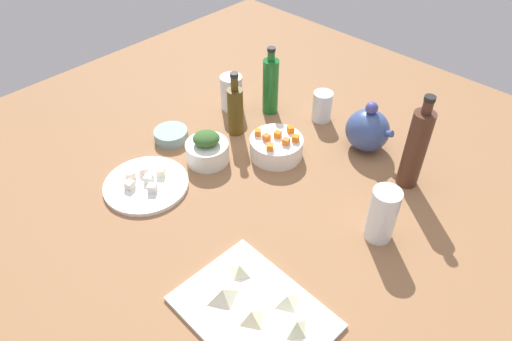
{
  "coord_description": "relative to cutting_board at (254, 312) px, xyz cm",
  "views": [
    {
      "loc": [
        65.02,
        -68.14,
        91.06
      ],
      "look_at": [
        0.0,
        0.0,
        8.0
      ],
      "focal_mm": 32.66,
      "sensor_mm": 36.0,
      "label": 1
    }
  ],
  "objects": [
    {
      "name": "bowl_carrots",
      "position": [
        -31.91,
        42.82,
        2.44
      ],
      "size": [
        15.57,
        15.57,
        5.88
      ],
      "primitive_type": "cylinder",
      "color": "white",
      "rests_on": "tabletop"
    },
    {
      "name": "drinking_glass_2",
      "position": [
        -33.61,
        66.7,
        4.44
      ],
      "size": [
        6.32,
        6.32,
        9.88
      ],
      "primitive_type": "cylinder",
      "color": "white",
      "rests_on": "tabletop"
    },
    {
      "name": "bottle_0",
      "position": [
        -48.79,
        58.65,
        9.38
      ],
      "size": [
        5.13,
        5.13,
        22.99
      ],
      "color": "#1C6A27",
      "rests_on": "tabletop"
    },
    {
      "name": "carrot_cube_3",
      "position": [
        -30.05,
        37.9,
        6.28
      ],
      "size": [
        2.52,
        2.52,
        1.8
      ],
      "primitive_type": "cube",
      "rotation": [
        0.0,
        0.0,
        0.63
      ],
      "color": "orange",
      "rests_on": "bowl_carrots"
    },
    {
      "name": "tofu_cube_5",
      "position": [
        -53.26,
        6.36,
        1.8
      ],
      "size": [
        2.63,
        2.63,
        2.2
      ],
      "primitive_type": "cube",
      "rotation": [
        0.0,
        0.0,
        1.35
      ],
      "color": "#F5E2CE",
      "rests_on": "plate_tofu"
    },
    {
      "name": "drinking_glass_1",
      "position": [
        -59.43,
        51.31,
        5.4
      ],
      "size": [
        7.31,
        7.31,
        11.79
      ],
      "primitive_type": "cylinder",
      "color": "white",
      "rests_on": "tabletop"
    },
    {
      "name": "carrot_cube_0",
      "position": [
        -32.39,
        43.8,
        6.28
      ],
      "size": [
        2.2,
        2.2,
        1.8
      ],
      "primitive_type": "cube",
      "rotation": [
        0.0,
        0.0,
        1.83
      ],
      "color": "orange",
      "rests_on": "bowl_carrots"
    },
    {
      "name": "carrot_cube_5",
      "position": [
        -27.1,
        45.92,
        6.28
      ],
      "size": [
        2.36,
        2.36,
        1.8
      ],
      "primitive_type": "cube",
      "rotation": [
        0.0,
        0.0,
        0.4
      ],
      "color": "orange",
      "rests_on": "bowl_carrots"
    },
    {
      "name": "carrot_cube_4",
      "position": [
        -28.46,
        42.95,
        6.28
      ],
      "size": [
        2.21,
        2.21,
        1.8
      ],
      "primitive_type": "cube",
      "rotation": [
        0.0,
        0.0,
        0.27
      ],
      "color": "orange",
      "rests_on": "bowl_carrots"
    },
    {
      "name": "plate_tofu",
      "position": [
        -48.59,
        7.91,
        0.1
      ],
      "size": [
        23.2,
        23.2,
        1.2
      ],
      "primitive_type": "cylinder",
      "color": "white",
      "rests_on": "tabletop"
    },
    {
      "name": "cutting_board",
      "position": [
        0.0,
        0.0,
        0.0
      ],
      "size": [
        32.7,
        24.53,
        1.0
      ],
      "primitive_type": "cube",
      "rotation": [
        0.0,
        0.0,
        -0.04
      ],
      "color": "white",
      "rests_on": "tabletop"
    },
    {
      "name": "tabletop",
      "position": [
        -27.4,
        29.46,
        -2.0
      ],
      "size": [
        190.0,
        190.0,
        3.0
      ],
      "primitive_type": "cube",
      "color": "#916542",
      "rests_on": "ground"
    },
    {
      "name": "teapot",
      "position": [
        -14.95,
        64.12,
        6.01
      ],
      "size": [
        14.78,
        12.44,
        15.92
      ],
      "color": "#3B508A",
      "rests_on": "tabletop"
    },
    {
      "name": "bottle_1",
      "position": [
        2.29,
        58.82,
        11.64
      ],
      "size": [
        5.67,
        5.67,
        27.93
      ],
      "color": "#4A2B1D",
      "rests_on": "tabletop"
    },
    {
      "name": "tofu_cube_2",
      "position": [
        -50.1,
        3.86,
        1.8
      ],
      "size": [
        2.63,
        2.63,
        2.2
      ],
      "primitive_type": "cube",
      "rotation": [
        0.0,
        0.0,
        1.79
      ],
      "color": "#F0E4D0",
      "rests_on": "plate_tofu"
    },
    {
      "name": "bottle_2",
      "position": [
        -48.64,
        42.61,
        7.92
      ],
      "size": [
        4.82,
        4.82,
        20.94
      ],
      "color": "#483610",
      "rests_on": "tabletop"
    },
    {
      "name": "dumpling_2",
      "position": [
        9.33,
        2.84,
        2.01
      ],
      "size": [
        3.81,
        4.43,
        3.02
      ],
      "primitive_type": "pyramid",
      "rotation": [
        0.0,
        0.0,
        1.56
      ],
      "color": "beige",
      "rests_on": "cutting_board"
    },
    {
      "name": "bowl_small_side",
      "position": [
        -60.3,
        26.07,
        1.19
      ],
      "size": [
        10.35,
        10.35,
        3.38
      ],
      "primitive_type": "cylinder",
      "color": "gray",
      "rests_on": "tabletop"
    },
    {
      "name": "carrot_cube_1",
      "position": [
        -37.23,
        40.49,
        6.28
      ],
      "size": [
        2.54,
        2.54,
        1.8
      ],
      "primitive_type": "cube",
      "rotation": [
        0.0,
        0.0,
        2.27
      ],
      "color": "orange",
      "rests_on": "bowl_carrots"
    },
    {
      "name": "dumpling_3",
      "position": [
        -8.95,
        4.81,
        1.85
      ],
      "size": [
        4.85,
        4.54,
        2.69
      ],
      "primitive_type": "pyramid",
      "rotation": [
        0.0,
        0.0,
        3.37
      ],
      "color": "beige",
      "rests_on": "cutting_board"
    },
    {
      "name": "tofu_cube_0",
      "position": [
        -48.38,
        8.87,
        1.8
      ],
      "size": [
        3.03,
        3.03,
        2.2
      ],
      "primitive_type": "cube",
      "rotation": [
        0.0,
        0.0,
        2.13
      ],
      "color": "white",
      "rests_on": "plate_tofu"
    },
    {
      "name": "bowl_greens",
      "position": [
        -44.67,
        27.18,
        2.59
      ],
      "size": [
        12.42,
        12.42,
        6.17
      ],
      "primitive_type": "cylinder",
      "color": "white",
      "rests_on": "tabletop"
    },
    {
      "name": "dumpling_1",
      "position": [
        -6.94,
        -2.31,
        2.03
      ],
      "size": [
        6.25,
        6.8,
        3.06
      ],
      "primitive_type": "pyramid",
      "rotation": [
        0.0,
        0.0,
        4.42
      ],
      "color": "beige",
      "rests_on": "cutting_board"
    },
    {
      "name": "carrot_cube_6",
      "position": [
        -33.77,
        40.52,
        6.28
      ],
      "size": [
        1.96,
        1.96,
        1.8
      ],
      "primitive_type": "cube",
      "rotation": [
        0.0,
        0.0,
        3.05
      ],
      "color": "orange",
      "rests_on": "bowl_carrots"
    },
    {
      "name": "carrot_cube_2",
      "position": [
        -31.26,
        48.22,
        6.28
      ],
      "size": [
        2.45,
        2.45,
        1.8
      ],
      "primitive_type": "cube",
      "rotation": [
        0.0,
        0.0,
        1.06
      ],
      "color": "orange",
      "rests_on": "bowl_carrots"
    },
    {
      "name": "chopped_greens_mound",
      "position": [
        -44.67,
        27.18,
        7.54
      ],
      "size": [
        10.38,
        10.31,
        3.73
      ],
      "primitive_type": "ellipsoid",
      "rotation": [
        0.0,
        0.0,
        0.72
      ],
      "color": "#37632B",
      "rests_on": "bowl_greens"
    },
    {
      "name": "tofu_cube_4",
      "position": [
        -48.26,
        12.92,
        1.8
      ],
      "size": [
        3.11,
        3.11,
        2.2
      ],
      "primitive_type": "cube",
      "rotation": [
        0.0,
        0.0,
        2.33
      ],
      "color": "#F5F3CA",
      "rests_on": "plate_tofu"
    },
    {
      "name": "drinking_glass_0",
      "position": [
        7.06,
        36.73,
        6.9
      ],
      "size": [
        6.91,
        6.91,
        14.8
      ],
      "primitive_type": "cylinder",
      "color": "white",
      "rests_on": "tabletop"
    },
    {
      "name": "dumpling_0",
      "position": [
        0.88,
        -1.54,
        1.7
      ],
      "size": [
        5.88,
        5.38,
        2.4
      ],
      "primitive_type": "pyramid",
      "rotation": [
        0.0,
        0.0,
        6.11
      ],
      "color": "beige",
      "rests_on": "cutting_board"
    },
    {
      "name": "tofu_cube_3",
      "position": [
        -52.31,
        10.06,
        1.8
      ],
      "size": [
        2.81,
        2.81,
        2.2
      ],
      "primitive_type": "cube",
      "rotation": [
        0.0,
        0.0,
        1.23
      ],
      "color": "#FAE0D1",
      "rests_on": "plate_tofu"
    },
    {
      "name": "tofu_cube_1",
      "position": [
        -44.74,
        7.37,
        1.8
      ],
      "size": [
        3.09,
        3.09,
        2.2
      ],
      "primitive_type": "cube",
      "rotation": [
        0.0,
        0.0,
        2.24
      ],
      "color": "white",
      "rests_on": "plate_tofu"
    },
    {
      "name": "dumpling_4",
      "position": [
        3.68,
        6.49,
        1.6
      ],
      "size": [
        5.98,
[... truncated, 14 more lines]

